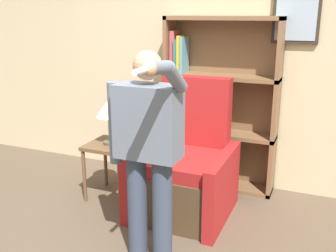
{
  "coord_description": "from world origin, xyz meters",
  "views": [
    {
      "loc": [
        1.24,
        -2.04,
        1.83
      ],
      "look_at": [
        0.07,
        0.74,
        0.96
      ],
      "focal_mm": 42.0,
      "sensor_mm": 36.0,
      "label": 1
    }
  ],
  "objects_px": {
    "table_lamp": "(109,109)",
    "bookcase": "(209,109)",
    "side_table": "(111,153)",
    "person_standing": "(148,146)",
    "armchair": "(186,172)"
  },
  "relations": [
    {
      "from": "bookcase",
      "to": "person_standing",
      "type": "relative_size",
      "value": 1.13
    },
    {
      "from": "person_standing",
      "to": "side_table",
      "type": "bearing_deg",
      "value": 134.59
    },
    {
      "from": "person_standing",
      "to": "table_lamp",
      "type": "bearing_deg",
      "value": 134.59
    },
    {
      "from": "table_lamp",
      "to": "bookcase",
      "type": "bearing_deg",
      "value": 41.55
    },
    {
      "from": "armchair",
      "to": "person_standing",
      "type": "relative_size",
      "value": 0.79
    },
    {
      "from": "bookcase",
      "to": "armchair",
      "type": "bearing_deg",
      "value": -90.38
    },
    {
      "from": "side_table",
      "to": "bookcase",
      "type": "bearing_deg",
      "value": 41.55
    },
    {
      "from": "bookcase",
      "to": "table_lamp",
      "type": "bearing_deg",
      "value": -138.45
    },
    {
      "from": "person_standing",
      "to": "side_table",
      "type": "distance_m",
      "value": 1.22
    },
    {
      "from": "side_table",
      "to": "table_lamp",
      "type": "height_order",
      "value": "table_lamp"
    },
    {
      "from": "side_table",
      "to": "armchair",
      "type": "bearing_deg",
      "value": 1.47
    },
    {
      "from": "table_lamp",
      "to": "armchair",
      "type": "bearing_deg",
      "value": 1.47
    },
    {
      "from": "armchair",
      "to": "table_lamp",
      "type": "relative_size",
      "value": 2.7
    },
    {
      "from": "person_standing",
      "to": "table_lamp",
      "type": "xyz_separation_m",
      "value": [
        -0.8,
        0.81,
        0.01
      ]
    },
    {
      "from": "bookcase",
      "to": "table_lamp",
      "type": "relative_size",
      "value": 3.89
    }
  ]
}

